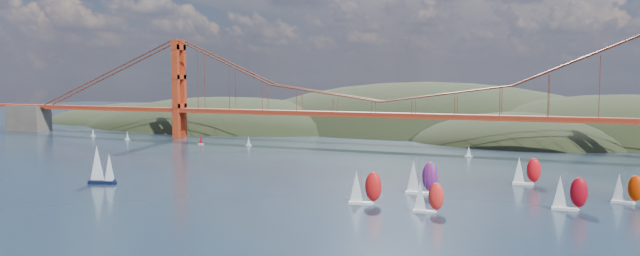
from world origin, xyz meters
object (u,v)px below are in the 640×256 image
object	(u,v)px
sloop_navy	(101,165)
racer_0	(364,187)
racer_4	(627,188)
racer_1	(428,197)
racer_2	(569,192)
racer_rwb	(421,177)
racer_3	(526,170)

from	to	relation	value
sloop_navy	racer_0	xyz separation A→B (m)	(86.91, 3.13, -1.24)
racer_4	racer_1	bearing A→B (deg)	-135.08
racer_1	racer_2	bearing A→B (deg)	21.62
racer_2	racer_rwb	xyz separation A→B (m)	(-39.35, 6.06, 0.48)
sloop_navy	racer_0	distance (m)	86.97
sloop_navy	racer_3	world-z (taller)	sloop_navy
sloop_navy	racer_rwb	bearing A→B (deg)	-0.83
racer_0	racer_3	size ratio (longest dim) A/B	1.03
sloop_navy	racer_rwb	size ratio (longest dim) A/B	1.25
racer_2	racer_rwb	size ratio (longest dim) A/B	0.91
sloop_navy	racer_4	bearing A→B (deg)	-2.02
racer_0	racer_3	xyz separation A→B (m)	(35.34, 49.14, -0.12)
racer_2	racer_4	bearing A→B (deg)	43.86
racer_2	racer_4	xyz separation A→B (m)	(13.55, 15.43, -0.41)
racer_2	racer_4	size ratio (longest dim) A/B	1.10
racer_1	racer_2	world-z (taller)	racer_2
racer_1	racer_rwb	size ratio (longest dim) A/B	0.81
sloop_navy	racer_3	xyz separation A→B (m)	(122.25, 52.27, -1.36)
racer_0	racer_1	bearing A→B (deg)	-21.75
racer_2	racer_rwb	bearing A→B (deg)	166.40
racer_1	racer_rwb	distance (m)	24.69
racer_0	racer_2	bearing A→B (deg)	4.82
racer_1	racer_2	distance (m)	35.96
racer_4	racer_3	bearing A→B (deg)	153.18
racer_3	racer_rwb	xyz separation A→B (m)	(-25.45, -29.11, 0.51)
racer_rwb	sloop_navy	bearing A→B (deg)	-170.59
racer_4	racer_rwb	world-z (taller)	racer_rwb
racer_0	racer_rwb	world-z (taller)	racer_rwb
racer_3	racer_4	xyz separation A→B (m)	(27.45, -19.73, -0.38)
racer_0	racer_3	distance (m)	60.53
racer_0	racer_4	size ratio (longest dim) A/B	1.12
racer_3	racer_4	size ratio (longest dim) A/B	1.09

